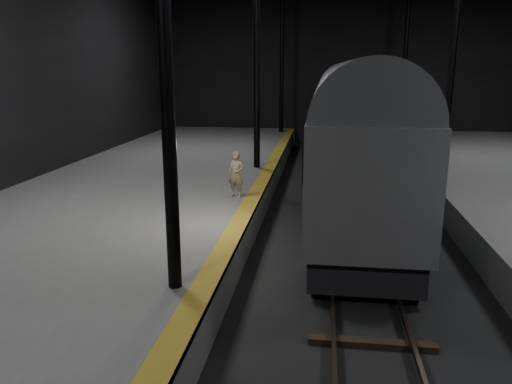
# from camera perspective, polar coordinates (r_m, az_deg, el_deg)

# --- Properties ---
(ground) EXTENTS (44.00, 44.00, 0.00)m
(ground) POSITION_cam_1_polar(r_m,az_deg,el_deg) (13.71, 11.61, -8.21)
(ground) COLOR black
(ground) RESTS_ON ground
(platform_left) EXTENTS (9.00, 43.80, 1.00)m
(platform_left) POSITION_cam_1_polar(r_m,az_deg,el_deg) (14.96, -18.39, -4.71)
(platform_left) COLOR #565653
(platform_left) RESTS_ON ground
(tactile_strip) EXTENTS (0.50, 43.80, 0.01)m
(tactile_strip) POSITION_cam_1_polar(r_m,az_deg,el_deg) (13.51, -2.08, -3.73)
(tactile_strip) COLOR #876318
(tactile_strip) RESTS_ON platform_left
(track) EXTENTS (2.40, 43.00, 0.24)m
(track) POSITION_cam_1_polar(r_m,az_deg,el_deg) (13.69, 11.62, -7.95)
(track) COLOR #3F3328
(track) RESTS_ON ground
(train) EXTENTS (2.94, 19.63, 5.25)m
(train) POSITION_cam_1_polar(r_m,az_deg,el_deg) (20.01, 10.73, 7.52)
(train) COLOR #94979C
(train) RESTS_ON ground
(woman) EXTENTS (0.64, 0.52, 1.52)m
(woman) POSITION_cam_1_polar(r_m,az_deg,el_deg) (16.16, -2.30, 2.02)
(woman) COLOR #8C7556
(woman) RESTS_ON platform_left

